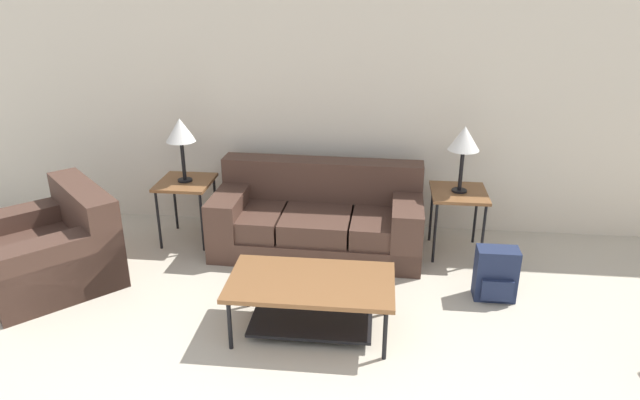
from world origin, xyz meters
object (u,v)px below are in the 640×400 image
object	(u,v)px
armchair	(52,250)
table_lamp_right	(464,140)
table_lamp_left	(180,132)
backpack	(496,275)
couch	(318,220)
side_table_right	(458,198)
side_table_left	(186,187)
coffee_table	(311,293)

from	to	relation	value
armchair	table_lamp_right	xyz separation A→B (m)	(3.56, 0.90, 0.84)
table_lamp_left	backpack	size ratio (longest dim) A/B	1.39
couch	side_table_right	size ratio (longest dim) A/B	3.17
table_lamp_right	table_lamp_left	bearing A→B (deg)	180.00
couch	side_table_left	xyz separation A→B (m)	(-1.32, 0.05, 0.27)
couch	side_table_right	bearing A→B (deg)	2.20
table_lamp_left	table_lamp_right	xyz separation A→B (m)	(2.63, 0.00, 0.00)
backpack	table_lamp_left	bearing A→B (deg)	164.17
side_table_left	table_lamp_left	size ratio (longest dim) A/B	1.01
coffee_table	side_table_left	size ratio (longest dim) A/B	1.94
armchair	side_table_right	xyz separation A→B (m)	(3.56, 0.90, 0.28)
coffee_table	table_lamp_left	world-z (taller)	table_lamp_left
table_lamp_left	backpack	distance (m)	3.12
couch	side_table_right	xyz separation A→B (m)	(1.31, 0.05, 0.27)
couch	coffee_table	size ratio (longest dim) A/B	1.63
coffee_table	table_lamp_right	bearing A→B (deg)	49.88
side_table_right	backpack	size ratio (longest dim) A/B	1.40
couch	side_table_right	world-z (taller)	couch
side_table_left	table_lamp_left	distance (m)	0.56
coffee_table	backpack	distance (m)	1.59
armchair	table_lamp_right	bearing A→B (deg)	14.23
table_lamp_left	backpack	bearing A→B (deg)	-15.83
side_table_right	table_lamp_right	world-z (taller)	table_lamp_right
armchair	coffee_table	bearing A→B (deg)	-12.98
table_lamp_left	side_table_left	bearing A→B (deg)	-63.43
coffee_table	side_table_right	size ratio (longest dim) A/B	1.94
side_table_right	table_lamp_left	xyz separation A→B (m)	(-2.63, 0.00, 0.56)
table_lamp_right	backpack	distance (m)	1.24
armchair	side_table_left	size ratio (longest dim) A/B	2.37
side_table_left	table_lamp_right	bearing A→B (deg)	0.00
coffee_table	backpack	bearing A→B (deg)	23.34
armchair	coffee_table	size ratio (longest dim) A/B	1.22
side_table_left	table_lamp_left	bearing A→B (deg)	116.57
table_lamp_right	side_table_left	bearing A→B (deg)	-180.00
table_lamp_right	backpack	size ratio (longest dim) A/B	1.39
table_lamp_right	coffee_table	bearing A→B (deg)	-130.12
couch	coffee_table	bearing A→B (deg)	-85.90
table_lamp_right	backpack	xyz separation A→B (m)	(0.24, -0.81, -0.91)
side_table_right	backpack	xyz separation A→B (m)	(0.24, -0.81, -0.34)
side_table_right	backpack	bearing A→B (deg)	-73.62
side_table_left	side_table_right	bearing A→B (deg)	0.00
coffee_table	table_lamp_right	distance (m)	2.05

